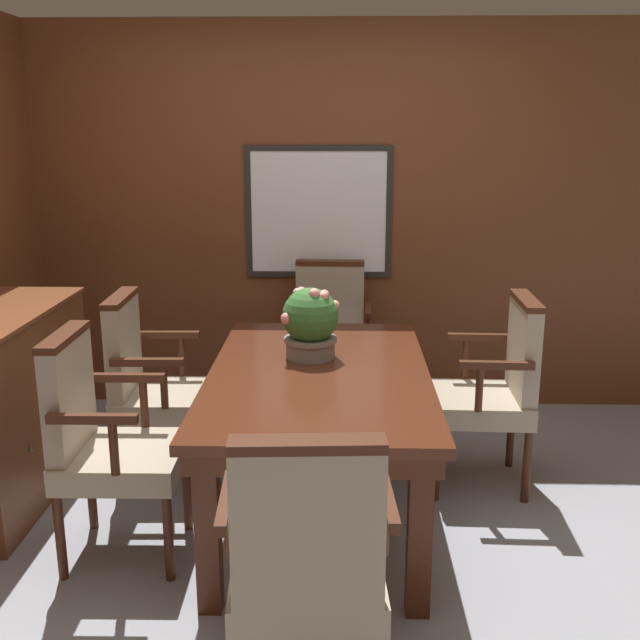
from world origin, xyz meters
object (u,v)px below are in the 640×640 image
at_px(chair_left_far, 151,381).
at_px(chair_right_far, 494,384).
at_px(chair_head_near, 307,561).
at_px(chair_head_far, 329,335).
at_px(chair_left_near, 104,436).
at_px(potted_plant, 310,323).
at_px(dining_table, 319,390).

distance_m(chair_left_far, chair_right_far, 1.75).
relative_size(chair_head_near, chair_left_far, 1.00).
relative_size(chair_head_near, chair_right_far, 1.00).
bearing_deg(chair_right_far, chair_head_far, -134.83).
bearing_deg(chair_left_near, potted_plant, -57.61).
bearing_deg(chair_head_far, dining_table, -89.04).
bearing_deg(chair_head_near, chair_right_far, -121.76).
bearing_deg(dining_table, chair_head_near, -89.94).
relative_size(dining_table, chair_left_far, 1.71).
relative_size(chair_right_far, potted_plant, 2.83).
bearing_deg(chair_left_far, chair_head_far, -46.83).
bearing_deg(chair_head_far, potted_plant, -91.84).
distance_m(dining_table, chair_head_far, 1.26).
height_order(chair_head_far, potted_plant, potted_plant).
bearing_deg(chair_head_far, chair_left_far, -132.90).
relative_size(chair_left_near, potted_plant, 2.83).
bearing_deg(chair_head_near, chair_head_far, -93.78).
distance_m(dining_table, chair_left_near, 0.97).
xyz_separation_m(dining_table, chair_right_far, (0.88, 0.36, -0.09)).
relative_size(dining_table, chair_right_far, 1.71).
height_order(dining_table, chair_head_near, chair_head_near).
bearing_deg(chair_left_far, dining_table, -114.11).
bearing_deg(potted_plant, chair_head_near, -88.09).
bearing_deg(chair_head_far, chair_left_near, -117.76).
bearing_deg(chair_left_near, chair_head_far, -30.66).
bearing_deg(potted_plant, chair_right_far, 9.48).
relative_size(chair_left_far, chair_right_far, 1.00).
height_order(dining_table, potted_plant, potted_plant).
xyz_separation_m(chair_head_far, chair_head_near, (-0.02, -2.52, 0.00)).
bearing_deg(potted_plant, dining_table, -76.74).
bearing_deg(chair_right_far, chair_left_far, -88.46).
bearing_deg(dining_table, chair_right_far, 22.09).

